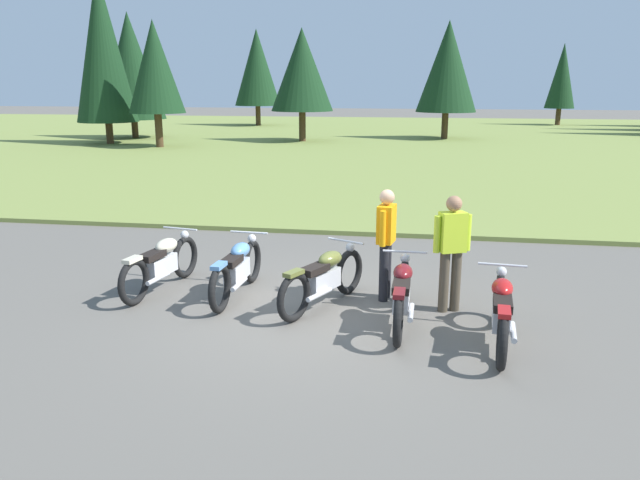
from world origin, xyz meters
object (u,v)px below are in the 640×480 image
at_px(rider_with_back_turned, 386,238).
at_px(motorcycle_maroon, 402,294).
at_px(motorcycle_cream, 161,263).
at_px(motorcycle_sky_blue, 237,268).
at_px(motorcycle_olive, 324,278).
at_px(rider_checking_bike, 452,247).
at_px(motorcycle_red, 501,311).

bearing_deg(rider_with_back_turned, motorcycle_maroon, -74.01).
relative_size(motorcycle_cream, motorcycle_sky_blue, 0.99).
xyz_separation_m(motorcycle_olive, rider_checking_bike, (1.79, 0.11, 0.51)).
distance_m(motorcycle_maroon, motorcycle_red, 1.31).
xyz_separation_m(motorcycle_sky_blue, rider_with_back_turned, (2.22, 0.23, 0.51)).
relative_size(motorcycle_red, rider_checking_bike, 1.26).
distance_m(rider_checking_bike, rider_with_back_turned, 1.00).
bearing_deg(motorcycle_olive, motorcycle_maroon, -24.55).
height_order(motorcycle_cream, motorcycle_maroon, same).
bearing_deg(motorcycle_sky_blue, rider_with_back_turned, 5.82).
height_order(motorcycle_olive, rider_checking_bike, rider_checking_bike).
bearing_deg(rider_with_back_turned, motorcycle_cream, -177.52).
bearing_deg(rider_checking_bike, motorcycle_olive, -176.41).
height_order(motorcycle_maroon, rider_with_back_turned, rider_with_back_turned).
height_order(motorcycle_maroon, motorcycle_red, same).
bearing_deg(motorcycle_maroon, rider_checking_bike, 44.04).
height_order(motorcycle_olive, motorcycle_maroon, same).
bearing_deg(rider_checking_bike, motorcycle_maroon, -135.96).
relative_size(rider_checking_bike, rider_with_back_turned, 1.00).
height_order(motorcycle_cream, rider_with_back_turned, rider_with_back_turned).
bearing_deg(rider_with_back_turned, motorcycle_sky_blue, -174.18).
bearing_deg(motorcycle_maroon, motorcycle_red, -19.78).
xyz_separation_m(motorcycle_red, rider_with_back_turned, (-1.52, 1.43, 0.51)).
height_order(motorcycle_sky_blue, motorcycle_maroon, same).
relative_size(motorcycle_olive, rider_with_back_turned, 1.16).
xyz_separation_m(motorcycle_olive, motorcycle_red, (2.37, -0.96, 0.00)).
height_order(motorcycle_sky_blue, rider_with_back_turned, rider_with_back_turned).
relative_size(motorcycle_maroon, rider_with_back_turned, 1.26).
height_order(motorcycle_cream, motorcycle_sky_blue, same).
bearing_deg(motorcycle_red, motorcycle_sky_blue, 162.19).
bearing_deg(motorcycle_maroon, rider_with_back_turned, 105.99).
relative_size(motorcycle_cream, motorcycle_olive, 1.08).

